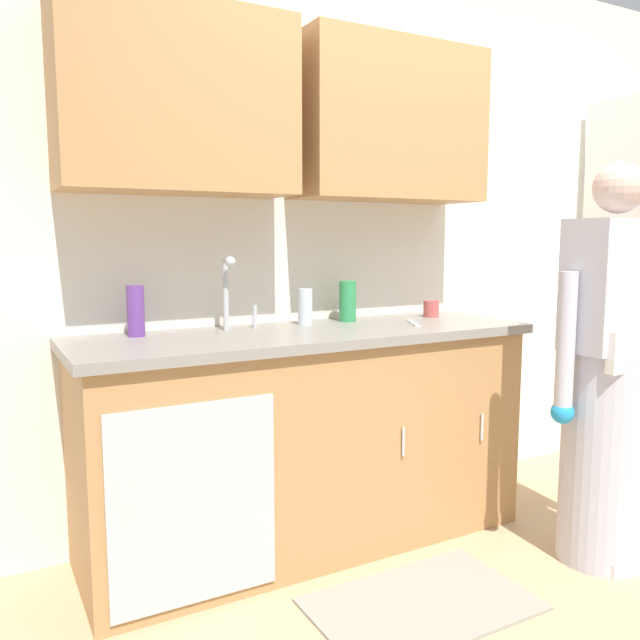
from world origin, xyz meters
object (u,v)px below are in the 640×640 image
at_px(sink, 248,338).
at_px(bottle_dish_liquid, 136,311).
at_px(person_at_sink, 608,396).
at_px(knife_on_counter, 413,323).
at_px(cup_by_sink, 431,309).
at_px(bottle_water_tall, 305,307).
at_px(bottle_cleaner_spray, 348,301).

bearing_deg(sink, bottle_dish_liquid, 159.19).
xyz_separation_m(person_at_sink, knife_on_counter, (-0.47, 0.68, 0.25)).
xyz_separation_m(cup_by_sink, knife_on_counter, (-0.23, -0.16, -0.04)).
relative_size(sink, cup_by_sink, 6.19).
bearing_deg(knife_on_counter, person_at_sink, -118.53).
height_order(bottle_dish_liquid, cup_by_sink, bottle_dish_liquid).
bearing_deg(cup_by_sink, bottle_water_tall, 177.10).
bearing_deg(person_at_sink, sink, 149.78).
distance_m(person_at_sink, bottle_dish_liquid, 1.92).
distance_m(sink, bottle_dish_liquid, 0.45).
xyz_separation_m(bottle_water_tall, knife_on_counter, (0.45, -0.19, -0.08)).
xyz_separation_m(bottle_water_tall, bottle_dish_liquid, (-0.74, 0.02, 0.02)).
relative_size(bottle_water_tall, bottle_dish_liquid, 0.80).
bearing_deg(knife_on_counter, sink, 112.92).
height_order(bottle_water_tall, bottle_dish_liquid, bottle_dish_liquid).
bearing_deg(cup_by_sink, sink, -174.21).
relative_size(bottle_dish_liquid, knife_on_counter, 0.84).
bearing_deg(bottle_cleaner_spray, knife_on_counter, -43.02).
xyz_separation_m(bottle_dish_liquid, cup_by_sink, (1.42, -0.05, -0.06)).
height_order(bottle_water_tall, knife_on_counter, bottle_water_tall).
height_order(cup_by_sink, knife_on_counter, cup_by_sink).
relative_size(bottle_water_tall, knife_on_counter, 0.68).
bearing_deg(bottle_cleaner_spray, bottle_water_tall, -175.77).
relative_size(sink, knife_on_counter, 2.08).
distance_m(sink, person_at_sink, 1.47).
bearing_deg(person_at_sink, knife_on_counter, 124.66).
bearing_deg(bottle_dish_liquid, bottle_water_tall, -1.39).
bearing_deg(person_at_sink, bottle_water_tall, 136.74).
bearing_deg(bottle_cleaner_spray, cup_by_sink, -6.55).
xyz_separation_m(person_at_sink, bottle_dish_liquid, (-1.66, 0.89, 0.35)).
bearing_deg(bottle_water_tall, person_at_sink, -43.26).
height_order(person_at_sink, bottle_cleaner_spray, person_at_sink).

